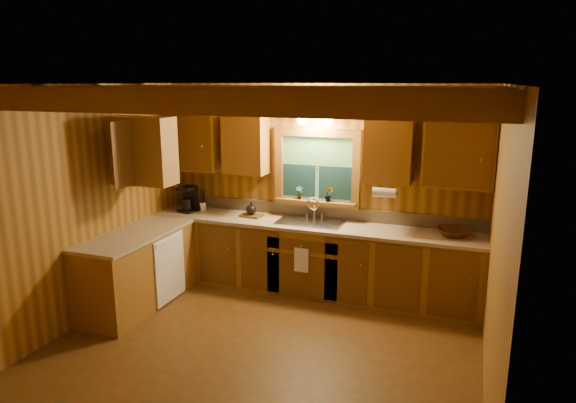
{
  "coord_description": "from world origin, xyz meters",
  "views": [
    {
      "loc": [
        1.88,
        -4.29,
        2.62
      ],
      "look_at": [
        0.0,
        0.8,
        1.35
      ],
      "focal_mm": 32.02,
      "sensor_mm": 36.0,
      "label": 1
    }
  ],
  "objects_px": {
    "sink": "(310,226)",
    "coffee_maker": "(189,199)",
    "wicker_basket": "(454,232)",
    "cutting_board": "(251,216)"
  },
  "relations": [
    {
      "from": "coffee_maker",
      "to": "wicker_basket",
      "type": "height_order",
      "value": "coffee_maker"
    },
    {
      "from": "coffee_maker",
      "to": "wicker_basket",
      "type": "distance_m",
      "value": 3.44
    },
    {
      "from": "sink",
      "to": "coffee_maker",
      "type": "bearing_deg",
      "value": 179.97
    },
    {
      "from": "sink",
      "to": "wicker_basket",
      "type": "relative_size",
      "value": 2.21
    },
    {
      "from": "cutting_board",
      "to": "coffee_maker",
      "type": "bearing_deg",
      "value": -173.93
    },
    {
      "from": "sink",
      "to": "coffee_maker",
      "type": "relative_size",
      "value": 2.36
    },
    {
      "from": "wicker_basket",
      "to": "sink",
      "type": "bearing_deg",
      "value": -179.01
    },
    {
      "from": "coffee_maker",
      "to": "wicker_basket",
      "type": "bearing_deg",
      "value": 8.15
    },
    {
      "from": "cutting_board",
      "to": "wicker_basket",
      "type": "relative_size",
      "value": 0.74
    },
    {
      "from": "wicker_basket",
      "to": "cutting_board",
      "type": "bearing_deg",
      "value": -179.96
    }
  ]
}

